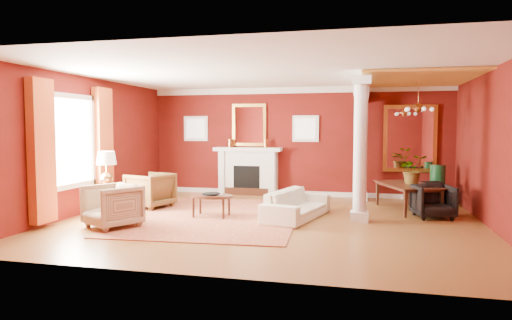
% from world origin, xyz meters
% --- Properties ---
extents(ground, '(8.00, 8.00, 0.00)m').
position_xyz_m(ground, '(0.00, 0.00, 0.00)').
color(ground, brown).
rests_on(ground, ground).
extents(room_shell, '(8.04, 7.04, 2.92)m').
position_xyz_m(room_shell, '(0.00, 0.00, 2.02)').
color(room_shell, '#620F0D').
rests_on(room_shell, ground).
extents(fireplace, '(1.85, 0.42, 1.29)m').
position_xyz_m(fireplace, '(-1.30, 3.32, 0.65)').
color(fireplace, white).
rests_on(fireplace, ground).
extents(overmantel_mirror, '(0.95, 0.07, 1.15)m').
position_xyz_m(overmantel_mirror, '(-1.30, 3.45, 1.90)').
color(overmantel_mirror, gold).
rests_on(overmantel_mirror, fireplace).
extents(flank_window_left, '(0.70, 0.07, 0.70)m').
position_xyz_m(flank_window_left, '(-2.85, 3.46, 1.80)').
color(flank_window_left, white).
rests_on(flank_window_left, room_shell).
extents(flank_window_right, '(0.70, 0.07, 0.70)m').
position_xyz_m(flank_window_right, '(0.25, 3.46, 1.80)').
color(flank_window_right, white).
rests_on(flank_window_right, room_shell).
extents(left_window, '(0.21, 2.55, 2.60)m').
position_xyz_m(left_window, '(-3.89, -0.60, 1.42)').
color(left_window, white).
rests_on(left_window, room_shell).
extents(column_front, '(0.36, 0.36, 2.80)m').
position_xyz_m(column_front, '(1.70, 0.30, 1.43)').
color(column_front, white).
rests_on(column_front, ground).
extents(column_back, '(0.36, 0.36, 2.80)m').
position_xyz_m(column_back, '(1.70, 3.00, 1.43)').
color(column_back, white).
rests_on(column_back, ground).
extents(header_beam, '(0.30, 3.20, 0.32)m').
position_xyz_m(header_beam, '(1.70, 1.90, 2.62)').
color(header_beam, white).
rests_on(header_beam, column_front).
extents(amber_ceiling, '(2.30, 3.40, 0.04)m').
position_xyz_m(amber_ceiling, '(2.85, 1.75, 2.87)').
color(amber_ceiling, gold).
rests_on(amber_ceiling, room_shell).
extents(dining_mirror, '(1.30, 0.07, 1.70)m').
position_xyz_m(dining_mirror, '(2.90, 3.45, 1.55)').
color(dining_mirror, gold).
rests_on(dining_mirror, room_shell).
extents(chandelier, '(0.60, 0.62, 0.75)m').
position_xyz_m(chandelier, '(2.90, 1.80, 2.25)').
color(chandelier, '#B17337').
rests_on(chandelier, room_shell).
extents(crown_trim, '(8.00, 0.08, 0.16)m').
position_xyz_m(crown_trim, '(0.00, 3.46, 2.82)').
color(crown_trim, white).
rests_on(crown_trim, room_shell).
extents(base_trim, '(8.00, 0.08, 0.12)m').
position_xyz_m(base_trim, '(0.00, 3.46, 0.06)').
color(base_trim, white).
rests_on(base_trim, ground).
extents(rug, '(3.60, 4.63, 0.02)m').
position_xyz_m(rug, '(-1.17, 0.16, 0.01)').
color(rug, maroon).
rests_on(rug, ground).
extents(sofa, '(1.03, 2.02, 0.76)m').
position_xyz_m(sofa, '(0.47, 0.32, 0.38)').
color(sofa, white).
rests_on(sofa, ground).
extents(armchair_leopard, '(1.03, 1.06, 0.88)m').
position_xyz_m(armchair_leopard, '(-2.96, 0.79, 0.44)').
color(armchair_leopard, black).
rests_on(armchair_leopard, ground).
extents(armchair_stripe, '(1.13, 1.11, 0.87)m').
position_xyz_m(armchair_stripe, '(-2.69, -1.27, 0.44)').
color(armchair_stripe, tan).
rests_on(armchair_stripe, ground).
extents(coffee_table, '(0.90, 0.90, 0.46)m').
position_xyz_m(coffee_table, '(-1.24, 0.06, 0.41)').
color(coffee_table, '#331A0E').
rests_on(coffee_table, ground).
extents(coffee_book, '(0.15, 0.05, 0.20)m').
position_xyz_m(coffee_book, '(-1.17, 0.07, 0.56)').
color(coffee_book, '#331A0E').
rests_on(coffee_book, coffee_table).
extents(side_table, '(0.54, 0.54, 1.34)m').
position_xyz_m(side_table, '(-3.32, -0.39, 0.88)').
color(side_table, '#331A0E').
rests_on(side_table, ground).
extents(dining_table, '(1.12, 1.78, 0.94)m').
position_xyz_m(dining_table, '(2.74, 1.73, 0.47)').
color(dining_table, '#331A0E').
rests_on(dining_table, ground).
extents(dining_chair_near, '(0.85, 0.81, 0.74)m').
position_xyz_m(dining_chair_near, '(3.14, 1.00, 0.37)').
color(dining_chair_near, black).
rests_on(dining_chair_near, ground).
extents(dining_chair_far, '(0.77, 0.74, 0.66)m').
position_xyz_m(dining_chair_far, '(3.16, 2.60, 0.33)').
color(dining_chair_far, black).
rests_on(dining_chair_far, ground).
extents(green_urn, '(0.40, 0.40, 0.95)m').
position_xyz_m(green_urn, '(3.50, 2.89, 0.37)').
color(green_urn, '#133D1D').
rests_on(green_urn, ground).
extents(potted_plant, '(0.69, 0.74, 0.50)m').
position_xyz_m(potted_plant, '(2.82, 1.74, 1.19)').
color(potted_plant, '#26591E').
rests_on(potted_plant, dining_table).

